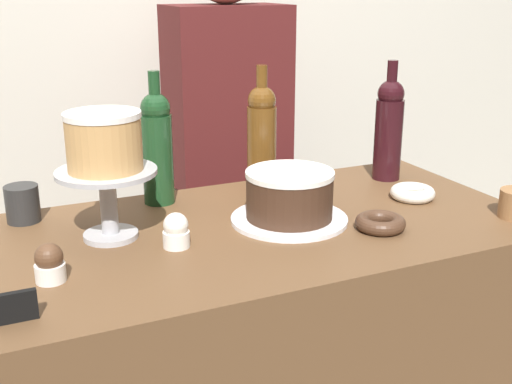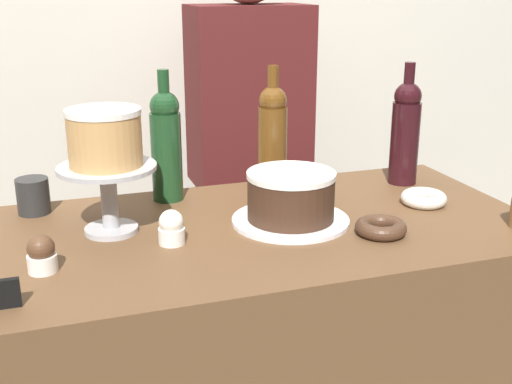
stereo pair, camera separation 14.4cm
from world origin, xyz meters
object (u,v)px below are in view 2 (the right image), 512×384
(cake_stand_pedestal, at_px, (108,188))
(coffee_cup_ceramic, at_px, (33,196))
(wine_bottle_amber, at_px, (273,136))
(wine_bottle_green, at_px, (166,144))
(cupcake_chocolate, at_px, (42,255))
(white_layer_cake, at_px, (105,137))
(donut_chocolate, at_px, (381,228))
(chocolate_round_cake, at_px, (291,195))
(wine_bottle_dark_red, at_px, (405,131))
(donut_sugar, at_px, (424,198))
(barista_figure, at_px, (249,184))
(cupcake_vanilla, at_px, (171,228))

(cake_stand_pedestal, distance_m, coffee_cup_ceramic, 0.25)
(wine_bottle_amber, bearing_deg, wine_bottle_green, 177.79)
(cupcake_chocolate, bearing_deg, coffee_cup_ceramic, 91.96)
(white_layer_cake, distance_m, cupcake_chocolate, 0.28)
(cupcake_chocolate, bearing_deg, wine_bottle_amber, 29.95)
(coffee_cup_ceramic, bearing_deg, donut_chocolate, -28.23)
(chocolate_round_cake, xyz_separation_m, wine_bottle_dark_red, (0.40, 0.19, 0.08))
(wine_bottle_dark_red, relative_size, cupcake_chocolate, 4.38)
(white_layer_cake, distance_m, wine_bottle_amber, 0.48)
(coffee_cup_ceramic, bearing_deg, donut_sugar, -14.75)
(coffee_cup_ceramic, bearing_deg, cupcake_chocolate, -88.04)
(chocolate_round_cake, bearing_deg, donut_sugar, 2.05)
(wine_bottle_green, xyz_separation_m, barista_figure, (0.33, 0.37, -0.25))
(barista_figure, bearing_deg, coffee_cup_ceramic, -150.43)
(cake_stand_pedestal, bearing_deg, coffee_cup_ceramic, 131.07)
(barista_figure, bearing_deg, wine_bottle_dark_red, -55.71)
(cupcake_vanilla, bearing_deg, chocolate_round_cake, 7.29)
(chocolate_round_cake, relative_size, wine_bottle_green, 0.62)
(cake_stand_pedestal, distance_m, wine_bottle_amber, 0.47)
(white_layer_cake, height_order, cupcake_chocolate, white_layer_cake)
(chocolate_round_cake, distance_m, donut_sugar, 0.36)
(wine_bottle_dark_red, height_order, cupcake_vanilla, wine_bottle_dark_red)
(chocolate_round_cake, bearing_deg, coffee_cup_ceramic, 155.48)
(cupcake_vanilla, bearing_deg, wine_bottle_dark_red, 18.25)
(donut_sugar, xyz_separation_m, barista_figure, (-0.25, 0.61, -0.12))
(coffee_cup_ceramic, xyz_separation_m, barista_figure, (0.66, 0.37, -0.15))
(white_layer_cake, xyz_separation_m, cupcake_vanilla, (0.11, -0.11, -0.18))
(coffee_cup_ceramic, bearing_deg, wine_bottle_amber, -0.98)
(wine_bottle_dark_red, xyz_separation_m, donut_sugar, (-0.04, -0.18, -0.13))
(wine_bottle_dark_red, distance_m, donut_chocolate, 0.42)
(wine_bottle_amber, bearing_deg, chocolate_round_cake, -100.03)
(chocolate_round_cake, relative_size, barista_figure, 0.13)
(wine_bottle_amber, distance_m, coffee_cup_ceramic, 0.61)
(donut_sugar, xyz_separation_m, coffee_cup_ceramic, (-0.91, 0.24, 0.03))
(cupcake_chocolate, bearing_deg, cake_stand_pedestal, 48.21)
(wine_bottle_amber, xyz_separation_m, donut_chocolate, (0.12, -0.37, -0.13))
(white_layer_cake, relative_size, wine_bottle_amber, 0.48)
(cake_stand_pedestal, bearing_deg, donut_chocolate, -19.88)
(cupcake_vanilla, bearing_deg, donut_chocolate, -12.07)
(chocolate_round_cake, xyz_separation_m, barista_figure, (0.10, 0.62, -0.17))
(white_layer_cake, height_order, donut_sugar, white_layer_cake)
(wine_bottle_green, bearing_deg, cupcake_chocolate, -131.70)
(wine_bottle_green, bearing_deg, cake_stand_pedestal, -131.62)
(white_layer_cake, bearing_deg, donut_sugar, -4.36)
(cupcake_vanilla, bearing_deg, white_layer_cake, 136.81)
(wine_bottle_green, relative_size, coffee_cup_ceramic, 3.83)
(wine_bottle_dark_red, height_order, barista_figure, barista_figure)
(wine_bottle_green, bearing_deg, barista_figure, 48.00)
(chocolate_round_cake, height_order, coffee_cup_ceramic, chocolate_round_cake)
(wine_bottle_green, bearing_deg, donut_chocolate, -44.38)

